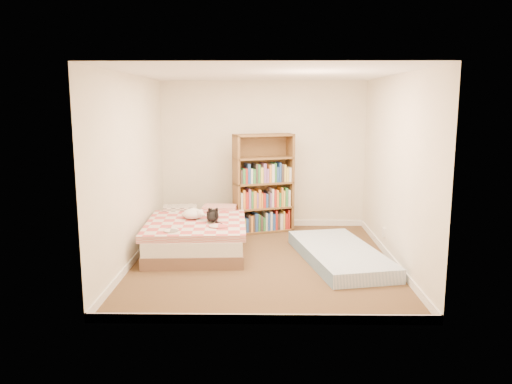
{
  "coord_description": "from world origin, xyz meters",
  "views": [
    {
      "loc": [
        -0.0,
        -6.57,
        2.13
      ],
      "look_at": [
        -0.1,
        0.3,
        0.9
      ],
      "focal_mm": 35.0,
      "sensor_mm": 36.0,
      "label": 1
    }
  ],
  "objects_px": {
    "black_cat": "(213,216)",
    "white_dog": "(193,214)",
    "bookshelf": "(263,197)",
    "floor_mattress": "(340,254)",
    "bed": "(197,234)"
  },
  "relations": [
    {
      "from": "floor_mattress",
      "to": "black_cat",
      "type": "relative_size",
      "value": 3.18
    },
    {
      "from": "white_dog",
      "to": "black_cat",
      "type": "bearing_deg",
      "value": -35.46
    },
    {
      "from": "bed",
      "to": "white_dog",
      "type": "xyz_separation_m",
      "value": [
        -0.05,
        -0.0,
        0.3
      ]
    },
    {
      "from": "black_cat",
      "to": "white_dog",
      "type": "relative_size",
      "value": 1.67
    },
    {
      "from": "black_cat",
      "to": "white_dog",
      "type": "height_order",
      "value": "white_dog"
    },
    {
      "from": "bookshelf",
      "to": "floor_mattress",
      "type": "bearing_deg",
      "value": -76.54
    },
    {
      "from": "black_cat",
      "to": "bookshelf",
      "type": "bearing_deg",
      "value": 56.25
    },
    {
      "from": "black_cat",
      "to": "bed",
      "type": "bearing_deg",
      "value": 154.2
    },
    {
      "from": "bed",
      "to": "black_cat",
      "type": "xyz_separation_m",
      "value": [
        0.25,
        -0.11,
        0.29
      ]
    },
    {
      "from": "bookshelf",
      "to": "black_cat",
      "type": "relative_size",
      "value": 2.57
    },
    {
      "from": "black_cat",
      "to": "white_dog",
      "type": "bearing_deg",
      "value": 158.55
    },
    {
      "from": "bed",
      "to": "white_dog",
      "type": "height_order",
      "value": "white_dog"
    },
    {
      "from": "bed",
      "to": "floor_mattress",
      "type": "xyz_separation_m",
      "value": [
        2.02,
        -0.54,
        -0.14
      ]
    },
    {
      "from": "bookshelf",
      "to": "white_dog",
      "type": "relative_size",
      "value": 4.29
    },
    {
      "from": "floor_mattress",
      "to": "bed",
      "type": "bearing_deg",
      "value": 153.36
    }
  ]
}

